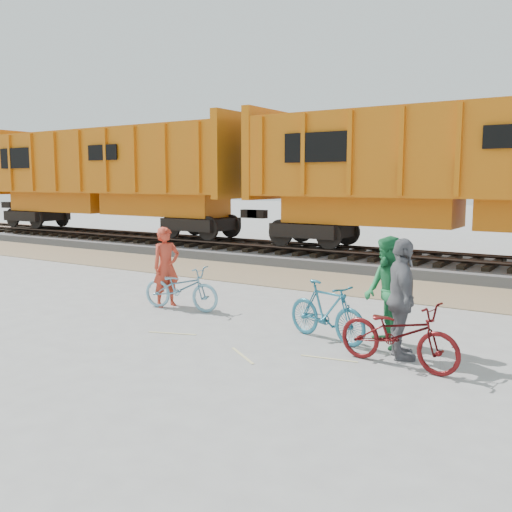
% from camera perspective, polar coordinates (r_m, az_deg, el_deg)
% --- Properties ---
extents(ground, '(120.00, 120.00, 0.00)m').
position_cam_1_polar(ground, '(10.43, -1.26, -7.58)').
color(ground, '#9E9E99').
rests_on(ground, ground).
extents(gravel_strip, '(120.00, 3.00, 0.02)m').
position_cam_1_polar(gravel_strip, '(15.18, 10.55, -2.90)').
color(gravel_strip, '#8A7155').
rests_on(gravel_strip, ground).
extents(ballast_bed, '(120.00, 4.00, 0.30)m').
position_cam_1_polar(ballast_bed, '(18.40, 14.75, -0.78)').
color(ballast_bed, slate).
rests_on(ballast_bed, ground).
extents(track, '(120.00, 2.60, 0.24)m').
position_cam_1_polar(track, '(18.36, 14.78, 0.22)').
color(track, black).
rests_on(track, ballast_bed).
extents(hopper_car_left, '(14.00, 3.13, 4.65)m').
position_cam_1_polar(hopper_car_left, '(25.60, -14.52, 7.89)').
color(hopper_car_left, black).
rests_on(hopper_car_left, track).
extents(hopper_car_center, '(14.00, 3.13, 4.65)m').
position_cam_1_polar(hopper_car_center, '(17.74, 20.70, 7.95)').
color(hopper_car_center, black).
rests_on(hopper_car_center, track).
extents(bicycle_blue, '(1.86, 0.87, 0.94)m').
position_cam_1_polar(bicycle_blue, '(12.19, -7.50, -3.18)').
color(bicycle_blue, '#76AFC6').
rests_on(bicycle_blue, ground).
extents(bicycle_teal, '(1.76, 0.94, 1.02)m').
position_cam_1_polar(bicycle_teal, '(9.83, 7.07, -5.50)').
color(bicycle_teal, '#22667D').
rests_on(bicycle_teal, ground).
extents(bicycle_maroon, '(1.95, 0.89, 0.99)m').
position_cam_1_polar(bicycle_maroon, '(8.66, 14.03, -7.54)').
color(bicycle_maroon, '#530D0E').
rests_on(bicycle_maroon, ground).
extents(person_solo, '(0.61, 0.74, 1.73)m').
position_cam_1_polar(person_solo, '(12.52, -8.97, -1.08)').
color(person_solo, red).
rests_on(person_solo, ground).
extents(person_man, '(1.11, 1.12, 1.83)m').
position_cam_1_polar(person_man, '(9.55, 13.05, -3.54)').
color(person_man, '#227941').
rests_on(person_man, ground).
extents(person_woman, '(0.92, 1.17, 1.86)m').
position_cam_1_polar(person_woman, '(8.97, 14.35, -4.19)').
color(person_woman, slate).
rests_on(person_woman, ground).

